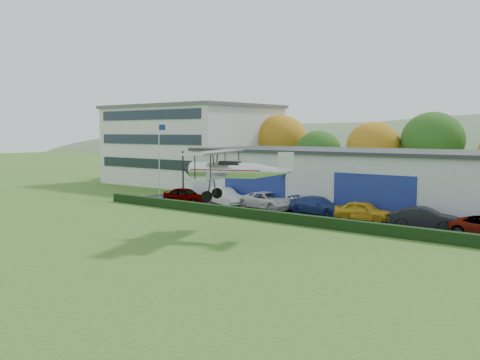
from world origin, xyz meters
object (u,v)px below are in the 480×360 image
Objects in this scene: flagpole at (160,152)px; car_1 at (224,196)px; car_5 at (425,219)px; office_block at (192,145)px; car_4 at (364,211)px; car_0 at (186,195)px; biplane at (231,169)px; hangar at (405,181)px; car_3 at (318,206)px; car_2 at (268,201)px.

flagpole reaches higher than car_1.
car_1 is 19.74m from car_5.
office_block is 4.61× the size of car_4.
office_block is 21.86m from car_0.
car_0 is 0.92× the size of car_5.
biplane is (10.67, -11.30, 3.63)m from car_1.
office_block is at bearing 121.97° from flagpole.
car_1 is at bearing -37.79° from office_block.
flagpole is 10.99m from car_1.
hangar is at bearing 13.51° from flagpole.
flagpole is (-24.88, -5.98, 2.13)m from hangar.
flagpole is 25.02m from car_4.
car_1 is at bearing -153.96° from hangar.
car_1 is (10.20, -1.20, -3.93)m from flagpole.
car_0 is at bearing -154.89° from hangar.
car_4 reaches higher than car_3.
office_block is 31.80m from car_3.
office_block reaches higher than hangar.
hangar is at bearing -31.72° from car_3.
car_0 is (-18.36, -8.60, -1.84)m from hangar.
car_3 is 9.79m from car_5.
hangar is at bearing -47.48° from car_2.
car_1 is at bearing 83.66° from car_4.
car_5 is at bearing -21.82° from office_block.
hangar is at bearing 15.88° from car_5.
hangar is at bearing -8.06° from car_4.
car_3 is 4.46m from car_4.
office_block is 4.60× the size of car_0.
car_3 is (-4.65, -6.67, -1.86)m from hangar.
car_1 is 4.87m from car_2.
car_0 is 3.94m from car_1.
car_2 is at bearing -2.98° from flagpole.
office_block is 27.31m from car_2.
office_block is at bearing 31.87° from car_0.
hangar is 4.74× the size of biplane.
car_1 is (18.31, -14.20, -4.36)m from office_block.
biplane is at bearing -135.83° from car_0.
car_2 is at bearing -145.50° from hangar.
office_block is at bearing 60.22° from car_4.
hangar reaches higher than car_1.
office_block reaches higher than car_1.
biplane reaches higher than car_3.
car_0 is at bearing 122.30° from biplane.
car_1 is 14.48m from car_4.
flagpole is at bearing 101.96° from car_1.
car_4 is 5.34m from car_5.
car_3 is at bearing -25.78° from office_block.
biplane is at bearing 155.01° from car_4.
biplane is (5.82, -11.72, 3.68)m from car_2.
hangar is 7.93× the size of car_3.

